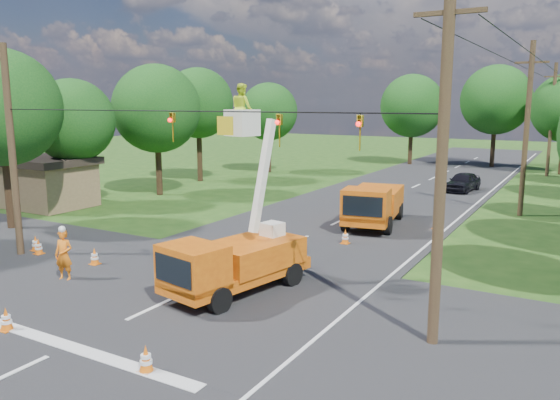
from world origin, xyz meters
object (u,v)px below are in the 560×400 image
Objects in this scene: traffic_cone_6 at (36,243)px; tree_far_a at (412,106)px; traffic_cone_2 at (263,253)px; pole_right_near at (442,160)px; tree_left_e at (198,103)px; pole_right_far at (552,119)px; traffic_cone_4 at (95,257)px; tree_left_d at (157,109)px; traffic_cone_7 at (436,223)px; tree_left_c at (73,121)px; tree_left_b at (2,108)px; distant_car at (463,182)px; traffic_cone_3 at (345,237)px; ground_worker at (64,255)px; shed at (48,182)px; second_truck at (373,204)px; pole_left at (12,152)px; traffic_cone_5 at (38,247)px; traffic_cone_1 at (146,359)px; tree_far_b at (496,100)px; traffic_cone_0 at (6,319)px; tree_left_f at (269,112)px; bucket_truck at (235,251)px.

tree_far_a is at bearing 84.06° from traffic_cone_6.
traffic_cone_2 is 0.07× the size of pole_right_near.
pole_right_far is at bearing 35.43° from tree_left_e.
tree_left_d reaches higher than traffic_cone_4.
tree_left_c is (-21.60, -4.95, 5.08)m from traffic_cone_7.
tree_left_b is (-19.60, -10.95, 5.95)m from traffic_cone_7.
pole_right_near reaches higher than tree_left_c.
tree_left_c reaches higher than distant_car.
traffic_cone_3 is at bearing 34.86° from traffic_cone_6.
pole_right_near reaches higher than traffic_cone_2.
traffic_cone_3 is 19.15m from tree_left_d.
tree_left_e is (-11.88, 23.35, 5.52)m from ground_worker.
traffic_cone_2 and traffic_cone_4 have the same top height.
traffic_cone_3 is at bearing 2.11° from shed.
pole_left is at bearing -141.00° from second_truck.
traffic_cone_5 is at bearing -66.99° from tree_left_d.
shed is at bearing -165.54° from traffic_cone_7.
tree_left_b is (-5.71, 2.61, 5.95)m from traffic_cone_5.
traffic_cone_5 is at bearing -24.61° from tree_left_b.
tree_left_e reaches higher than traffic_cone_6.
tree_left_d reaches higher than traffic_cone_1.
traffic_cone_1 is 50.60m from tree_far_b.
pole_left reaches higher than traffic_cone_0.
distant_car is at bearing 99.96° from pole_right_near.
traffic_cone_4 is at bearing -100.75° from tree_far_b.
second_truck is at bearing -76.97° from tree_far_a.
traffic_cone_6 is at bearing 138.76° from traffic_cone_0.
traffic_cone_3 is at bearing 19.03° from tree_left_b.
traffic_cone_0 is 0.08× the size of tree_left_d.
traffic_cone_2 is 1.00× the size of traffic_cone_4.
tree_far_b is at bearing 79.25° from traffic_cone_4.
tree_left_f is 23.30m from tree_far_b.
ground_worker is 4.97m from traffic_cone_6.
traffic_cone_3 is 32.24m from pole_right_far.
tree_far_a is (0.45, 42.47, 5.83)m from traffic_cone_4.
distant_car is 29.13m from shed.
shed is at bearing 163.20° from pole_right_near.
traffic_cone_6 is 0.07× the size of pole_right_near.
traffic_cone_5 is 43.18m from tree_far_a.
traffic_cone_0 is 20.49m from shed.
bucket_truck reaches higher than traffic_cone_2.
tree_left_b reaches higher than distant_car.
traffic_cone_3 is 11.80m from pole_right_near.
tree_left_f is 16.29m from tree_far_a.
shed reaches higher than traffic_cone_3.
tree_left_b is (-9.58, 4.35, 5.34)m from ground_worker.
traffic_cone_7 is (10.02, 15.31, -0.61)m from ground_worker.
tree_left_b reaches higher than tree_left_c.
traffic_cone_4 is at bearing -30.76° from shed.
traffic_cone_1 is 45.79m from pole_right_far.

